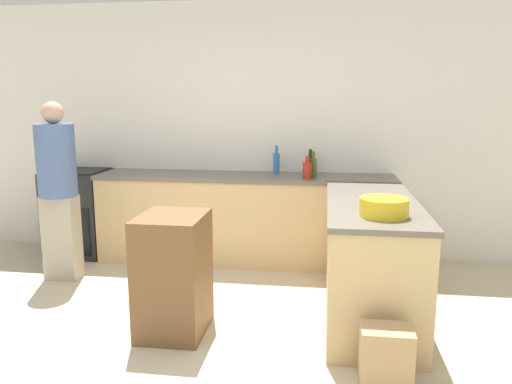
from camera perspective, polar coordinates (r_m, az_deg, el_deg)
The scene contains 13 objects.
ground_plane at distance 3.46m, azimuth -7.23°, elevation -18.82°, with size 14.00×14.00×0.00m, color beige.
wall_back at distance 5.42m, azimuth -0.74°, elevation 6.98°, with size 8.00×0.06×2.70m.
counter_back at distance 5.23m, azimuth -1.27°, elevation -3.01°, with size 3.07×0.62×0.92m.
counter_peninsula at distance 4.07m, azimuth 12.89°, elevation -7.34°, with size 0.69×1.76×0.92m.
range_oven at distance 5.82m, azimuth -19.54°, elevation -2.19°, with size 0.62×0.59×0.93m.
island_table at distance 3.73m, azimuth -9.42°, elevation -9.24°, with size 0.46×0.56×0.88m.
mixing_bowl at distance 3.45m, azimuth 14.41°, elevation -1.69°, with size 0.33×0.33×0.13m.
olive_oil_bottle at distance 4.99m, azimuth 6.56°, elevation 2.82°, with size 0.07×0.07×0.26m.
wine_bottle_dark at distance 5.20m, azimuth 6.20°, elevation 3.14°, with size 0.08×0.08×0.26m.
hot_sauce_bottle at distance 4.91m, azimuth 5.88°, elevation 2.56°, with size 0.09×0.09×0.23m.
water_bottle_blue at distance 5.22m, azimuth 2.35°, elevation 3.38°, with size 0.07×0.07×0.30m.
person_by_range at distance 4.98m, azimuth -21.69°, elevation 0.71°, with size 0.35×0.35×1.67m.
paper_bag at distance 3.22m, azimuth 14.61°, elevation -17.80°, with size 0.30×0.23×0.37m.
Camera 1 is at (0.83, -2.90, 1.70)m, focal length 35.00 mm.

